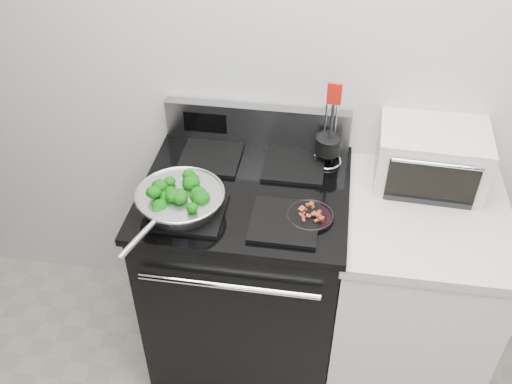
% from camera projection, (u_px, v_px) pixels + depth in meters
% --- Properties ---
extents(back_wall, '(4.00, 0.02, 2.70)m').
position_uv_depth(back_wall, '(338.00, 57.00, 2.14)').
color(back_wall, silver).
rests_on(back_wall, ground).
extents(gas_range, '(0.79, 0.69, 1.13)m').
position_uv_depth(gas_range, '(247.00, 271.00, 2.46)').
color(gas_range, black).
rests_on(gas_range, floor).
extents(counter, '(0.62, 0.68, 0.92)m').
position_uv_depth(counter, '(407.00, 294.00, 2.40)').
color(counter, white).
rests_on(counter, floor).
extents(skillet, '(0.32, 0.50, 0.07)m').
position_uv_depth(skillet, '(180.00, 200.00, 2.04)').
color(skillet, silver).
rests_on(skillet, gas_range).
extents(broccoli_pile, '(0.25, 0.25, 0.09)m').
position_uv_depth(broccoli_pile, '(180.00, 196.00, 2.03)').
color(broccoli_pile, '#043405').
rests_on(broccoli_pile, skillet).
extents(bacon_plate, '(0.17, 0.17, 0.04)m').
position_uv_depth(bacon_plate, '(310.00, 214.00, 2.03)').
color(bacon_plate, black).
rests_on(bacon_plate, gas_range).
extents(utensil_holder, '(0.12, 0.12, 0.36)m').
position_uv_depth(utensil_holder, '(328.00, 149.00, 2.26)').
color(utensil_holder, silver).
rests_on(utensil_holder, gas_range).
extents(toaster_oven, '(0.42, 0.33, 0.23)m').
position_uv_depth(toaster_oven, '(431.00, 156.00, 2.18)').
color(toaster_oven, silver).
rests_on(toaster_oven, counter).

